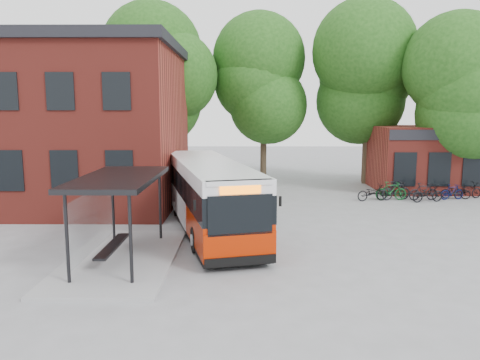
{
  "coord_description": "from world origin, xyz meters",
  "views": [
    {
      "loc": [
        -0.42,
        -16.1,
        4.98
      ],
      "look_at": [
        -0.57,
        3.98,
        2.0
      ],
      "focal_mm": 35.0,
      "sensor_mm": 36.0,
      "label": 1
    }
  ],
  "objects_px": {
    "bicycle_1": "(391,191)",
    "city_bus": "(209,195)",
    "bicycle_2": "(396,190)",
    "bicycle_4": "(428,193)",
    "bicycle_5": "(423,192)",
    "bicycle_6": "(456,192)",
    "bicycle_7": "(452,192)",
    "bicycle_extra_0": "(467,191)",
    "bicycle_0": "(372,193)",
    "bicycle_3": "(396,191)",
    "bus_shelter": "(120,218)"
  },
  "relations": [
    {
      "from": "bicycle_0",
      "to": "bicycle_5",
      "type": "bearing_deg",
      "value": -100.11
    },
    {
      "from": "bicycle_1",
      "to": "bicycle_extra_0",
      "type": "xyz_separation_m",
      "value": [
        4.51,
        0.51,
        -0.06
      ]
    },
    {
      "from": "bicycle_1",
      "to": "bicycle_6",
      "type": "height_order",
      "value": "bicycle_1"
    },
    {
      "from": "bicycle_7",
      "to": "bicycle_5",
      "type": "bearing_deg",
      "value": 84.6
    },
    {
      "from": "bicycle_0",
      "to": "bicycle_5",
      "type": "height_order",
      "value": "bicycle_5"
    },
    {
      "from": "city_bus",
      "to": "bicycle_7",
      "type": "relative_size",
      "value": 7.72
    },
    {
      "from": "bicycle_1",
      "to": "bicycle_6",
      "type": "distance_m",
      "value": 3.86
    },
    {
      "from": "bicycle_6",
      "to": "bicycle_2",
      "type": "bearing_deg",
      "value": 93.34
    },
    {
      "from": "bicycle_1",
      "to": "bicycle_5",
      "type": "height_order",
      "value": "bicycle_1"
    },
    {
      "from": "bicycle_2",
      "to": "bicycle_3",
      "type": "height_order",
      "value": "bicycle_3"
    },
    {
      "from": "bicycle_1",
      "to": "bicycle_6",
      "type": "relative_size",
      "value": 1.11
    },
    {
      "from": "bicycle_4",
      "to": "city_bus",
      "type": "bearing_deg",
      "value": 103.5
    },
    {
      "from": "bicycle_1",
      "to": "bicycle_2",
      "type": "height_order",
      "value": "bicycle_1"
    },
    {
      "from": "bicycle_7",
      "to": "bicycle_2",
      "type": "bearing_deg",
      "value": 59.49
    },
    {
      "from": "bicycle_3",
      "to": "bicycle_4",
      "type": "distance_m",
      "value": 1.65
    },
    {
      "from": "bus_shelter",
      "to": "bicycle_3",
      "type": "xyz_separation_m",
      "value": [
        12.68,
        10.88,
        -0.91
      ]
    },
    {
      "from": "bicycle_5",
      "to": "bicycle_7",
      "type": "distance_m",
      "value": 1.73
    },
    {
      "from": "bicycle_0",
      "to": "bicycle_1",
      "type": "distance_m",
      "value": 1.12
    },
    {
      "from": "bicycle_1",
      "to": "bicycle_2",
      "type": "distance_m",
      "value": 1.28
    },
    {
      "from": "bicycle_7",
      "to": "bicycle_1",
      "type": "bearing_deg",
      "value": 80.23
    },
    {
      "from": "bicycle_5",
      "to": "bicycle_6",
      "type": "distance_m",
      "value": 2.09
    },
    {
      "from": "bicycle_5",
      "to": "bicycle_6",
      "type": "relative_size",
      "value": 1.05
    },
    {
      "from": "bicycle_0",
      "to": "bicycle_3",
      "type": "distance_m",
      "value": 1.45
    },
    {
      "from": "bicycle_6",
      "to": "bicycle_7",
      "type": "distance_m",
      "value": 0.4
    },
    {
      "from": "city_bus",
      "to": "bicycle_extra_0",
      "type": "height_order",
      "value": "city_bus"
    },
    {
      "from": "bicycle_2",
      "to": "bicycle_4",
      "type": "distance_m",
      "value": 2.04
    },
    {
      "from": "bicycle_3",
      "to": "bicycle_extra_0",
      "type": "distance_m",
      "value": 4.22
    },
    {
      "from": "bus_shelter",
      "to": "bicycle_6",
      "type": "relative_size",
      "value": 4.4
    },
    {
      "from": "bicycle_0",
      "to": "bicycle_extra_0",
      "type": "relative_size",
      "value": 0.99
    },
    {
      "from": "bus_shelter",
      "to": "bicycle_0",
      "type": "relative_size",
      "value": 3.94
    },
    {
      "from": "city_bus",
      "to": "bicycle_5",
      "type": "bearing_deg",
      "value": 14.87
    },
    {
      "from": "bicycle_2",
      "to": "bicycle_extra_0",
      "type": "distance_m",
      "value": 3.94
    },
    {
      "from": "bicycle_1",
      "to": "bicycle_7",
      "type": "distance_m",
      "value": 3.52
    },
    {
      "from": "city_bus",
      "to": "bicycle_6",
      "type": "bearing_deg",
      "value": 12.77
    },
    {
      "from": "bicycle_3",
      "to": "bicycle_0",
      "type": "bearing_deg",
      "value": 86.62
    },
    {
      "from": "bicycle_6",
      "to": "bus_shelter",
      "type": "bearing_deg",
      "value": 139.44
    },
    {
      "from": "bicycle_1",
      "to": "city_bus",
      "type": "bearing_deg",
      "value": 119.66
    },
    {
      "from": "bus_shelter",
      "to": "bicycle_3",
      "type": "distance_m",
      "value": 16.73
    },
    {
      "from": "bus_shelter",
      "to": "bicycle_5",
      "type": "bearing_deg",
      "value": 37.18
    },
    {
      "from": "bicycle_2",
      "to": "bicycle_7",
      "type": "distance_m",
      "value": 3.03
    },
    {
      "from": "bicycle_2",
      "to": "bicycle_3",
      "type": "xyz_separation_m",
      "value": [
        -0.31,
        -1.0,
        0.12
      ]
    },
    {
      "from": "bus_shelter",
      "to": "bicycle_extra_0",
      "type": "bearing_deg",
      "value": 33.73
    },
    {
      "from": "bicycle_3",
      "to": "bicycle_extra_0",
      "type": "height_order",
      "value": "bicycle_3"
    },
    {
      "from": "bicycle_2",
      "to": "city_bus",
      "type": "bearing_deg",
      "value": 144.75
    },
    {
      "from": "bus_shelter",
      "to": "bicycle_3",
      "type": "height_order",
      "value": "bus_shelter"
    },
    {
      "from": "bicycle_0",
      "to": "bicycle_6",
      "type": "bearing_deg",
      "value": -95.78
    },
    {
      "from": "bicycle_0",
      "to": "bicycle_4",
      "type": "xyz_separation_m",
      "value": [
        2.94,
        -0.33,
        0.02
      ]
    },
    {
      "from": "bicycle_1",
      "to": "bicycle_2",
      "type": "bearing_deg",
      "value": -32.96
    },
    {
      "from": "bicycle_3",
      "to": "bicycle_5",
      "type": "bearing_deg",
      "value": -110.43
    },
    {
      "from": "city_bus",
      "to": "bicycle_extra_0",
      "type": "xyz_separation_m",
      "value": [
        14.27,
        6.96,
        -0.97
      ]
    }
  ]
}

